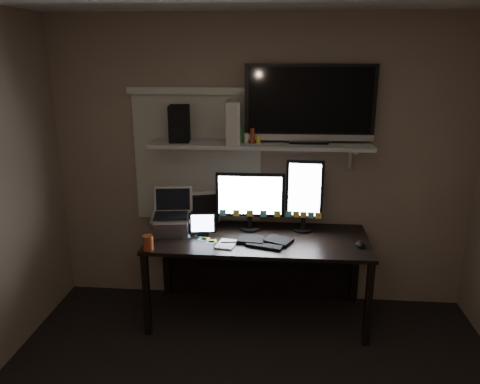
# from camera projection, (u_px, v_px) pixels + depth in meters

# --- Properties ---
(back_wall) EXTENTS (3.60, 0.00, 3.60)m
(back_wall) POSITION_uv_depth(u_px,v_px,m) (261.00, 165.00, 4.04)
(back_wall) COLOR #756254
(back_wall) RESTS_ON floor
(window_blinds) EXTENTS (1.10, 0.02, 1.10)m
(window_blinds) POSITION_uv_depth(u_px,v_px,m) (197.00, 159.00, 4.05)
(window_blinds) COLOR beige
(window_blinds) RESTS_ON back_wall
(desk) EXTENTS (1.80, 0.75, 0.73)m
(desk) POSITION_uv_depth(u_px,v_px,m) (258.00, 251.00, 4.00)
(desk) COLOR black
(desk) RESTS_ON floor
(wall_shelf) EXTENTS (1.80, 0.35, 0.03)m
(wall_shelf) POSITION_uv_depth(u_px,v_px,m) (260.00, 145.00, 3.81)
(wall_shelf) COLOR #A8A8A3
(wall_shelf) RESTS_ON back_wall
(monitor_landscape) EXTENTS (0.58, 0.07, 0.51)m
(monitor_landscape) POSITION_uv_depth(u_px,v_px,m) (250.00, 201.00, 3.94)
(monitor_landscape) COLOR black
(monitor_landscape) RESTS_ON desk
(monitor_portrait) EXTENTS (0.31, 0.08, 0.62)m
(monitor_portrait) POSITION_uv_depth(u_px,v_px,m) (304.00, 195.00, 3.90)
(monitor_portrait) COLOR black
(monitor_portrait) RESTS_ON desk
(keyboard) EXTENTS (0.47, 0.29, 0.03)m
(keyboard) POSITION_uv_depth(u_px,v_px,m) (265.00, 240.00, 3.74)
(keyboard) COLOR black
(keyboard) RESTS_ON desk
(mouse) EXTENTS (0.07, 0.11, 0.04)m
(mouse) POSITION_uv_depth(u_px,v_px,m) (360.00, 244.00, 3.65)
(mouse) COLOR black
(mouse) RESTS_ON desk
(notepad) EXTENTS (0.18, 0.22, 0.01)m
(notepad) POSITION_uv_depth(u_px,v_px,m) (226.00, 244.00, 3.68)
(notepad) COLOR silver
(notepad) RESTS_ON desk
(tablet) EXTENTS (0.23, 0.12, 0.19)m
(tablet) POSITION_uv_depth(u_px,v_px,m) (203.00, 224.00, 3.85)
(tablet) COLOR black
(tablet) RESTS_ON desk
(file_sorter) EXTENTS (0.26, 0.18, 0.30)m
(file_sorter) POSITION_uv_depth(u_px,v_px,m) (204.00, 208.00, 4.07)
(file_sorter) COLOR black
(file_sorter) RESTS_ON desk
(laptop) EXTENTS (0.36, 0.31, 0.36)m
(laptop) POSITION_uv_depth(u_px,v_px,m) (171.00, 213.00, 3.87)
(laptop) COLOR #ABAAAF
(laptop) RESTS_ON desk
(cup) EXTENTS (0.09, 0.09, 0.12)m
(cup) POSITION_uv_depth(u_px,v_px,m) (148.00, 243.00, 3.58)
(cup) COLOR maroon
(cup) RESTS_ON desk
(sticky_notes) EXTENTS (0.32, 0.26, 0.00)m
(sticky_notes) POSITION_uv_depth(u_px,v_px,m) (199.00, 240.00, 3.78)
(sticky_notes) COLOR gold
(sticky_notes) RESTS_ON desk
(tv) EXTENTS (1.04, 0.21, 0.62)m
(tv) POSITION_uv_depth(u_px,v_px,m) (310.00, 104.00, 3.73)
(tv) COLOR black
(tv) RESTS_ON wall_shelf
(game_console) EXTENTS (0.13, 0.29, 0.34)m
(game_console) POSITION_uv_depth(u_px,v_px,m) (233.00, 122.00, 3.76)
(game_console) COLOR #BAB4A7
(game_console) RESTS_ON wall_shelf
(speaker) EXTENTS (0.18, 0.21, 0.29)m
(speaker) POSITION_uv_depth(u_px,v_px,m) (179.00, 124.00, 3.82)
(speaker) COLOR black
(speaker) RESTS_ON wall_shelf
(bottles) EXTENTS (0.23, 0.05, 0.15)m
(bottles) POSITION_uv_depth(u_px,v_px,m) (243.00, 134.00, 3.76)
(bottles) COLOR #A50F0C
(bottles) RESTS_ON wall_shelf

